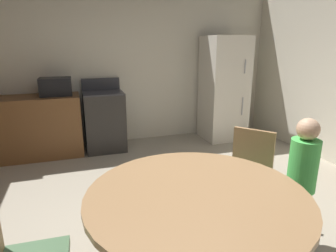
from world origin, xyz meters
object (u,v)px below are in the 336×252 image
object	(u,v)px
refrigerator	(224,89)
person_child	(301,181)
chair_northeast	(248,171)
dining_table	(196,214)
microwave	(56,87)
oven_range	(104,120)

from	to	relation	value
refrigerator	person_child	size ratio (longest dim) A/B	1.61
refrigerator	chair_northeast	world-z (taller)	refrigerator
dining_table	refrigerator	bearing A→B (deg)	58.99
dining_table	chair_northeast	xyz separation A→B (m)	(0.80, 0.65, -0.11)
refrigerator	dining_table	bearing A→B (deg)	-121.01
person_child	microwave	bearing A→B (deg)	-68.49
microwave	person_child	world-z (taller)	microwave
microwave	chair_northeast	bearing A→B (deg)	-54.49
person_child	chair_northeast	bearing A→B (deg)	-77.31
chair_northeast	person_child	bearing A→B (deg)	75.98
dining_table	person_child	size ratio (longest dim) A/B	1.24
oven_range	dining_table	size ratio (longest dim) A/B	0.82
oven_range	microwave	distance (m)	0.87
oven_range	chair_northeast	distance (m)	2.62
oven_range	refrigerator	bearing A→B (deg)	-1.50
dining_table	chair_northeast	bearing A→B (deg)	39.29
refrigerator	oven_range	bearing A→B (deg)	178.50
oven_range	person_child	bearing A→B (deg)	-66.20
oven_range	dining_table	xyz separation A→B (m)	(0.25, -3.05, 0.15)
chair_northeast	person_child	world-z (taller)	person_child
oven_range	chair_northeast	xyz separation A→B (m)	(1.05, -2.40, 0.03)
microwave	dining_table	xyz separation A→B (m)	(0.91, -3.05, -0.42)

